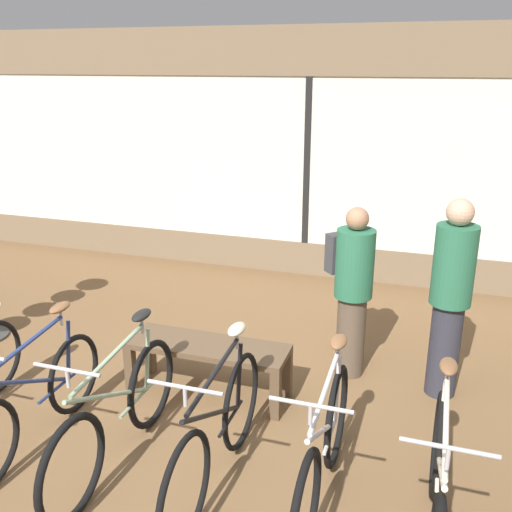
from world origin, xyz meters
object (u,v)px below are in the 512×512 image
display_bench (208,353)px  bicycle_center_left (117,416)px  bicycle_right (323,453)px  customer_by_window (450,296)px  customer_near_rack (352,287)px  bicycle_far_right (437,491)px  bicycle_center_right (217,435)px  bicycle_left (35,401)px

display_bench → bicycle_center_left: bearing=-104.1°
bicycle_right → customer_by_window: size_ratio=0.98×
customer_near_rack → bicycle_right: bearing=-86.3°
bicycle_far_right → customer_near_rack: customer_near_rack is taller
bicycle_far_right → display_bench: bicycle_far_right is taller
bicycle_center_left → bicycle_center_right: size_ratio=1.01×
bicycle_right → customer_by_window: customer_by_window is taller
bicycle_center_left → bicycle_center_right: bearing=-0.2°
bicycle_far_right → bicycle_right: bearing=170.6°
bicycle_center_left → customer_near_rack: (1.36, 1.79, 0.47)m
bicycle_center_right → bicycle_center_left: bearing=179.8°
bicycle_center_left → bicycle_right: 1.47m
bicycle_center_right → display_bench: 1.16m
bicycle_left → customer_near_rack: 2.77m
bicycle_left → bicycle_center_right: (1.46, -0.00, 0.03)m
customer_near_rack → customer_by_window: size_ratio=0.91×
bicycle_left → bicycle_center_right: bicycle_center_right is taller
bicycle_center_right → customer_near_rack: (0.60, 1.79, 0.45)m
bicycle_left → bicycle_center_left: bicycle_center_left is taller
customer_by_window → customer_near_rack: bearing=172.9°
bicycle_far_right → display_bench: size_ratio=1.24×
bicycle_right → customer_near_rack: size_ratio=1.08×
display_bench → bicycle_left: bearing=-132.6°
display_bench → customer_by_window: 2.10m
bicycle_center_right → bicycle_far_right: bearing=-3.3°
bicycle_left → bicycle_far_right: 2.87m
bicycle_left → customer_by_window: customer_by_window is taller
customer_by_window → bicycle_center_right: bearing=-130.3°
bicycle_right → display_bench: 1.58m
bicycle_right → display_bench: size_ratio=1.23×
bicycle_left → display_bench: bicycle_left is taller
display_bench → customer_near_rack: customer_near_rack is taller
bicycle_left → bicycle_far_right: (2.87, -0.08, 0.01)m
bicycle_left → bicycle_right: size_ratio=0.97×
bicycle_far_right → customer_by_window: 1.84m
bicycle_center_right → bicycle_right: bicycle_right is taller
bicycle_center_left → customer_by_window: bearing=37.5°
bicycle_right → customer_by_window: (0.72, 1.65, 0.52)m
bicycle_right → bicycle_far_right: bearing=-9.4°
bicycle_right → customer_by_window: bearing=66.5°
bicycle_center_right → customer_by_window: (1.43, 1.68, 0.52)m
customer_by_window → bicycle_left: bearing=-149.8°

